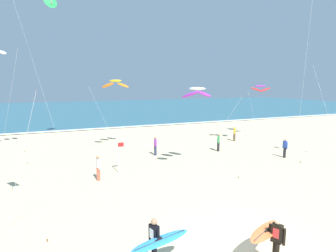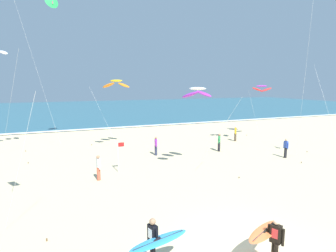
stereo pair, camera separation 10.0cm
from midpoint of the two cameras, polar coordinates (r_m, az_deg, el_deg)
The scene contains 15 objects.
ground_plane at distance 11.18m, azimuth 15.93°, elevation -23.58°, with size 160.00×160.00×0.00m, color beige.
ocean_water at distance 66.46m, azimuth -17.01°, elevation 3.39°, with size 160.00×60.00×0.08m, color #2D6075.
shoreline_foam at distance 37.18m, azimuth -12.66°, elevation -0.41°, with size 160.00×1.01×0.01m, color white.
surfer_lead at distance 9.32m, azimuth -2.61°, elevation -22.81°, with size 2.22×1.16×1.71m.
surfer_trailing at distance 10.12m, azimuth 20.61°, elevation -20.66°, with size 2.09×1.39×1.71m.
kite_delta_emerald_mid at distance 28.83m, azimuth -23.55°, elevation 22.81°, with size 3.60×2.05×13.91m.
kite_arc_golden_high at distance 24.70m, azimuth -11.08°, elevation 8.69°, with size 3.53×3.93×6.30m.
kite_arc_ivory_distant at distance 18.32m, azimuth 5.98°, elevation 7.03°, with size 3.16×3.77×5.72m.
kite_arc_violet_close at distance 32.86m, azimuth 18.73°, elevation 7.48°, with size 2.46×2.89×5.78m.
bystander_yellow_top at distance 29.18m, azimuth 13.69°, elevation -1.50°, with size 0.34×0.41×1.59m.
bystander_blue_top at distance 23.95m, azimuth 23.22°, elevation -4.22°, with size 0.22×0.50×1.59m.
bystander_purple_top at distance 22.73m, azimuth -2.80°, elevation -4.18°, with size 0.24×0.49×1.59m.
bystander_white_top at distance 17.48m, azimuth -14.61°, elevation -8.48°, with size 0.25×0.49×1.59m.
bystander_green_top at distance 24.46m, azimuth 10.42°, elevation -3.38°, with size 0.34×0.41×1.59m.
lifeguard_flag at distance 18.63m, azimuth -10.49°, elevation -5.81°, with size 0.45×0.05×2.10m.
Camera 1 is at (-6.08, -7.29, 5.94)m, focal length 29.04 mm.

